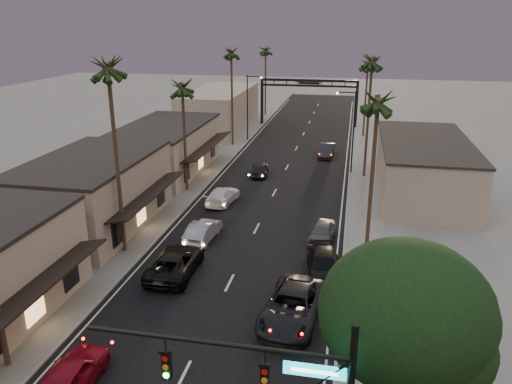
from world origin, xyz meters
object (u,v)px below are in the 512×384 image
at_px(palm_ra, 379,96).
at_px(curbside_near, 292,306).
at_px(palm_lc, 182,83).
at_px(oncoming_red, 70,377).
at_px(palm_rc, 368,62).
at_px(arch, 309,91).
at_px(oncoming_pickup, 175,262).
at_px(palm_rb, 373,58).
at_px(palm_lb, 107,63).
at_px(streetlight_right, 351,125).
at_px(oncoming_silver, 203,231).
at_px(curbside_black, 324,266).
at_px(palm_far, 266,48).
at_px(palm_ld, 231,50).
at_px(streetlight_left, 249,103).
at_px(corner_tree, 407,320).

distance_m(palm_ra, curbside_near, 14.09).
height_order(palm_lc, oncoming_red, palm_lc).
relative_size(palm_rc, curbside_near, 1.91).
xyz_separation_m(arch, palm_rc, (8.60, -6.00, 4.94)).
height_order(arch, curbside_near, arch).
height_order(palm_lc, oncoming_pickup, palm_lc).
bearing_deg(palm_lc, palm_rb, 24.94).
bearing_deg(palm_lc, oncoming_pickup, -73.81).
height_order(palm_lb, oncoming_pickup, palm_lb).
xyz_separation_m(palm_lb, oncoming_pickup, (4.78, -2.48, -12.56)).
relative_size(streetlight_right, oncoming_silver, 1.96).
bearing_deg(curbside_black, palm_far, 96.66).
distance_m(streetlight_right, palm_ra, 21.94).
distance_m(streetlight_right, curbside_black, 24.32).
xyz_separation_m(palm_lc, curbside_black, (14.45, -14.86, -9.72)).
distance_m(palm_rb, oncoming_silver, 25.40).
xyz_separation_m(streetlight_right, palm_far, (-15.22, 33.00, 6.11)).
bearing_deg(palm_far, palm_ld, -90.75).
distance_m(palm_rc, oncoming_red, 58.35).
xyz_separation_m(palm_lc, palm_rc, (17.20, 28.00, 0.00)).
bearing_deg(palm_ld, palm_lb, -90.00).
bearing_deg(curbside_black, oncoming_pickup, -177.83).
bearing_deg(curbside_near, oncoming_silver, 136.88).
height_order(palm_lb, curbside_black, palm_lb).
bearing_deg(streetlight_left, curbside_black, -70.90).
distance_m(arch, palm_lc, 35.41).
distance_m(arch, palm_rc, 11.59).
bearing_deg(oncoming_red, oncoming_silver, -97.13).
xyz_separation_m(palm_rc, palm_far, (-16.90, 14.00, 0.97)).
height_order(arch, curbside_black, arch).
relative_size(streetlight_left, oncoming_red, 1.80).
bearing_deg(palm_lc, oncoming_silver, -65.52).
bearing_deg(palm_rb, palm_rc, 90.00).
relative_size(palm_ra, curbside_near, 2.07).
distance_m(corner_tree, palm_lc, 34.09).
bearing_deg(curbside_black, palm_ra, 38.81).
height_order(palm_far, oncoming_pickup, palm_far).
height_order(streetlight_right, oncoming_pickup, streetlight_right).
relative_size(corner_tree, palm_rc, 0.72).
bearing_deg(arch, corner_tree, -81.38).
bearing_deg(oncoming_red, palm_rb, -113.92).
distance_m(palm_far, curbside_near, 64.53).
bearing_deg(oncoming_red, streetlight_left, -91.14).
bearing_deg(oncoming_silver, palm_ld, -76.42).
bearing_deg(palm_rb, corner_tree, -88.63).
relative_size(palm_far, curbside_near, 2.07).
xyz_separation_m(streetlight_right, palm_ld, (-15.52, 10.00, 7.09)).
distance_m(streetlight_right, oncoming_red, 39.03).
bearing_deg(curbside_near, corner_tree, -52.38).
relative_size(palm_lc, curbside_black, 2.37).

